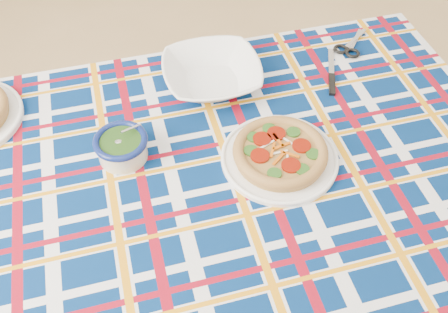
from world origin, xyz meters
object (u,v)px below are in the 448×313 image
object	(u,v)px
dining_table	(204,195)
pesto_bowl	(121,146)
serving_bowl	(212,75)
main_focaccia_plate	(280,152)

from	to	relation	value
dining_table	pesto_bowl	bearing A→B (deg)	147.18
serving_bowl	dining_table	bearing A→B (deg)	-107.38
dining_table	serving_bowl	xyz separation A→B (m)	(0.10, 0.30, 0.10)
dining_table	serving_bowl	distance (m)	0.33
main_focaccia_plate	dining_table	bearing A→B (deg)	-179.02
serving_bowl	main_focaccia_plate	bearing A→B (deg)	-73.41
main_focaccia_plate	pesto_bowl	world-z (taller)	pesto_bowl
dining_table	serving_bowl	bearing A→B (deg)	71.89
dining_table	main_focaccia_plate	size ratio (longest dim) A/B	5.33
pesto_bowl	serving_bowl	bearing A→B (deg)	37.32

